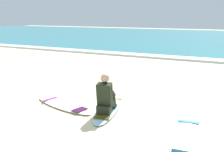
# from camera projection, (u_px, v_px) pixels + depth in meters

# --- Properties ---
(ground_plane) EXTENTS (80.00, 80.00, 0.00)m
(ground_plane) POSITION_uv_depth(u_px,v_px,m) (83.00, 99.00, 7.37)
(ground_plane) COLOR beige
(sea) EXTENTS (80.00, 28.00, 0.10)m
(sea) POSITION_uv_depth(u_px,v_px,m) (199.00, 38.00, 26.35)
(sea) COLOR teal
(sea) RESTS_ON ground
(breaking_foam) EXTENTS (80.00, 0.90, 0.11)m
(breaking_foam) POSITION_uv_depth(u_px,v_px,m) (162.00, 57.00, 14.42)
(breaking_foam) COLOR white
(breaking_foam) RESTS_ON ground
(surfboard_main) EXTENTS (1.09, 2.39, 0.08)m
(surfboard_main) POSITION_uv_depth(u_px,v_px,m) (109.00, 107.00, 6.60)
(surfboard_main) COLOR #9ED1E5
(surfboard_main) RESTS_ON ground
(surfer_seated) EXTENTS (0.46, 0.75, 0.95)m
(surfer_seated) POSITION_uv_depth(u_px,v_px,m) (106.00, 97.00, 6.13)
(surfer_seated) COLOR black
(surfer_seated) RESTS_ON surfboard_main
(surfboard_spare_near) EXTENTS (2.12, 1.03, 0.08)m
(surfboard_spare_near) POSITION_uv_depth(u_px,v_px,m) (63.00, 105.00, 6.77)
(surfboard_spare_near) COLOR #EFE5C6
(surfboard_spare_near) RESTS_ON ground
(surfboard_spare_far) EXTENTS (0.77, 2.43, 0.08)m
(surfboard_spare_far) POSITION_uv_depth(u_px,v_px,m) (186.00, 136.00, 5.01)
(surfboard_spare_far) COLOR white
(surfboard_spare_far) RESTS_ON ground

